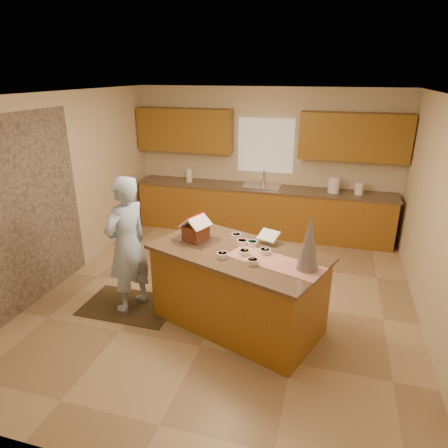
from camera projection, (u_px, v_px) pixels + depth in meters
The scene contains 28 objects.
floor at pixel (227, 296), 5.59m from camera, with size 5.50×5.50×0.00m, color tan.
ceiling at pixel (228, 94), 4.62m from camera, with size 5.50×5.50×0.00m, color silver.
wall_back at pixel (265, 161), 7.58m from camera, with size 5.50×5.50×0.00m, color beige.
wall_front at pixel (117, 330), 2.64m from camera, with size 5.50×5.50×0.00m, color beige.
wall_left at pixel (60, 190), 5.74m from camera, with size 5.50×5.50×0.00m, color beige.
wall_right at pixel (442, 224), 4.47m from camera, with size 5.50×5.50×0.00m, color beige.
stone_accent at pixel (23, 215), 5.06m from camera, with size 2.50×2.50×0.00m, color gray.
window_curtain at pixel (266, 146), 7.44m from camera, with size 1.05×0.03×1.00m, color white.
back_counter_base at pixel (261, 211), 7.64m from camera, with size 4.80×0.60×0.88m, color #9E5D20.
back_counter_top at pixel (262, 188), 7.47m from camera, with size 4.85×0.63×0.04m, color brown.
upper_cabinet_left at pixel (185, 130), 7.61m from camera, with size 1.85×0.35×0.80m, color brown.
upper_cabinet_right at pixel (354, 137), 6.83m from camera, with size 1.85×0.35×0.80m, color brown.
sink at pixel (262, 189), 7.47m from camera, with size 0.70×0.45×0.12m, color silver.
faucet at pixel (264, 178), 7.58m from camera, with size 0.03×0.03×0.28m, color silver.
island_base at pixel (238, 290), 4.82m from camera, with size 1.95×0.97×0.95m, color #9E5D20.
island_top at pixel (238, 253), 4.64m from camera, with size 2.03×1.06×0.04m, color brown.
table_runner at pixel (275, 262), 4.37m from camera, with size 1.08×0.39×0.01m, color #A41F0B.
baking_tray at pixel (196, 240), 4.92m from camera, with size 0.50×0.37×0.03m, color silver.
cookbook at pixel (268, 236), 4.82m from camera, with size 0.24×0.02×0.19m, color white.
tinsel_tree at pixel (309, 243), 4.11m from camera, with size 0.24×0.24×0.59m, color #B1AFBC.
rug at pixel (130, 306), 5.35m from camera, with size 1.21×0.79×0.01m, color black.
boy at pixel (127, 245), 5.02m from camera, with size 0.65×0.43×1.78m, color #A2C0E6.
canister_a at pixel (333, 186), 7.09m from camera, with size 0.17×0.17×0.24m, color white.
canister_b at pixel (334, 185), 7.08m from camera, with size 0.19×0.19×0.28m, color white.
canister_c at pixel (359, 189), 6.98m from camera, with size 0.15×0.15×0.22m, color white.
paper_towel at pixel (189, 175), 7.79m from camera, with size 0.12×0.12×0.26m, color white.
gingerbread_house at pixel (196, 230), 4.87m from camera, with size 0.38×0.39×0.30m.
candy_bowls at pixel (245, 249), 4.63m from camera, with size 0.57×0.78×0.06m.
Camera 1 is at (1.28, -4.69, 2.95)m, focal length 31.95 mm.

